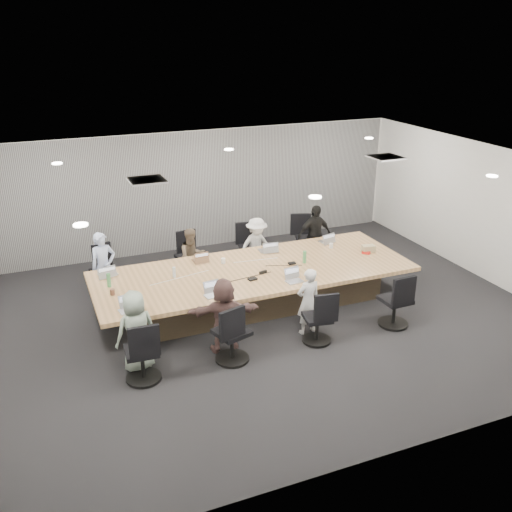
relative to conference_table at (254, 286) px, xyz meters
name	(u,v)px	position (x,y,z in m)	size (l,w,h in m)	color
floor	(264,316)	(0.00, -0.50, -0.40)	(10.00, 8.00, 0.00)	black
ceiling	(265,168)	(0.00, -0.50, 2.40)	(10.00, 8.00, 0.00)	white
wall_back	(199,190)	(0.00, 3.50, 1.00)	(10.00, 2.80, 0.00)	silver
wall_front	(399,359)	(0.00, -4.50, 1.00)	(10.00, 2.80, 0.00)	silver
wall_right	(486,213)	(5.00, -0.50, 1.00)	(8.00, 2.80, 0.00)	silver
curtain	(200,191)	(0.00, 3.42, 1.00)	(9.80, 0.04, 2.80)	gray
conference_table	(254,286)	(0.00, 0.00, 0.00)	(6.00, 2.20, 0.74)	#473929
chair_0	(103,275)	(-2.59, 1.70, -0.04)	(0.49, 0.49, 0.73)	black
chair_1	(188,260)	(-0.81, 1.70, 0.00)	(0.54, 0.54, 0.80)	black
chair_2	(251,251)	(0.61, 1.70, 0.01)	(0.55, 0.55, 0.82)	black
chair_3	(307,241)	(2.00, 1.70, 0.03)	(0.59, 0.59, 0.87)	black
chair_4	(142,355)	(-2.51, -1.70, 0.02)	(0.57, 0.57, 0.85)	black
chair_5	(232,337)	(-1.07, -1.70, 0.03)	(0.58, 0.58, 0.86)	black
chair_6	(317,322)	(0.46, -1.70, -0.02)	(0.52, 0.52, 0.77)	black
chair_7	(395,304)	(2.01, -1.70, 0.02)	(0.57, 0.57, 0.84)	black
person_0	(104,267)	(-2.59, 1.35, 0.28)	(0.50, 0.33, 1.37)	#B0C0EA
laptop_0	(108,274)	(-2.59, 0.80, 0.35)	(0.34, 0.23, 0.02)	#B2B2B7
person_1	(192,257)	(-0.81, 1.35, 0.21)	(0.59, 0.46, 1.22)	brown
laptop_1	(200,260)	(-0.81, 0.80, 0.35)	(0.29, 0.20, 0.02)	#8C6647
person_2	(257,247)	(0.61, 1.35, 0.23)	(0.82, 0.47, 1.27)	silver
laptop_2	(267,250)	(0.61, 0.80, 0.35)	(0.33, 0.23, 0.02)	#B2B2B7
person_3	(314,235)	(2.00, 1.35, 0.29)	(0.81, 0.34, 1.39)	black
laptop_3	(327,241)	(2.00, 0.80, 0.35)	(0.31, 0.21, 0.02)	#B2B2B7
person_4	(136,331)	(-2.51, -1.35, 0.26)	(0.64, 0.42, 1.32)	gray
laptop_4	(129,310)	(-2.51, -0.80, 0.35)	(0.31, 0.21, 0.02)	#B2B2B7
person_5	(224,315)	(-1.07, -1.35, 0.24)	(1.19, 0.38, 1.28)	brown
laptop_5	(213,296)	(-1.07, -0.80, 0.35)	(0.29, 0.20, 0.02)	#B2B2B7
person_6	(308,301)	(0.46, -1.35, 0.20)	(0.44, 0.29, 1.21)	silver
laptop_6	(294,281)	(0.46, -0.80, 0.35)	(0.30, 0.21, 0.02)	#B2B2B7
bottle_green_left	(109,280)	(-2.65, 0.25, 0.46)	(0.07, 0.07, 0.25)	#4B9C58
bottle_green_right	(305,257)	(1.03, -0.07, 0.46)	(0.07, 0.07, 0.24)	#4B9C58
bottle_clear	(174,272)	(-1.48, 0.22, 0.44)	(0.06, 0.06, 0.19)	silver
cup_white_far	(223,261)	(-0.44, 0.50, 0.39)	(0.08, 0.08, 0.10)	white
cup_white_near	(331,246)	(1.90, 0.43, 0.39)	(0.08, 0.08, 0.10)	white
mug_brown	(112,292)	(-2.65, -0.10, 0.39)	(0.08, 0.08, 0.10)	brown
mic_left	(253,279)	(-0.20, -0.43, 0.35)	(0.16, 0.11, 0.03)	black
mic_right	(292,263)	(0.78, -0.03, 0.35)	(0.14, 0.09, 0.03)	black
stapler	(263,272)	(0.08, -0.25, 0.37)	(0.15, 0.04, 0.06)	black
canvas_bag	(368,249)	(2.49, -0.04, 0.41)	(0.25, 0.16, 0.14)	tan
snack_packet	(366,253)	(2.40, -0.11, 0.36)	(0.16, 0.11, 0.04)	red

